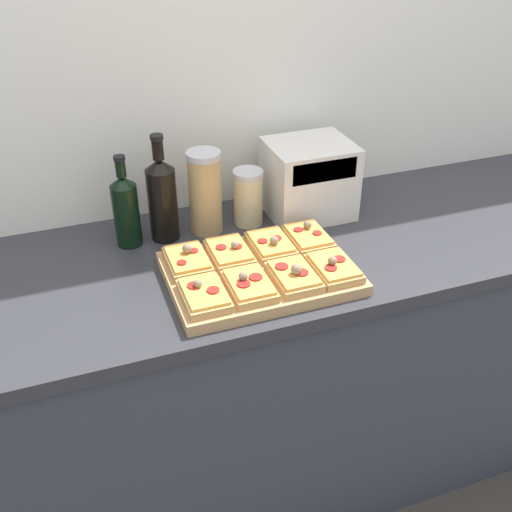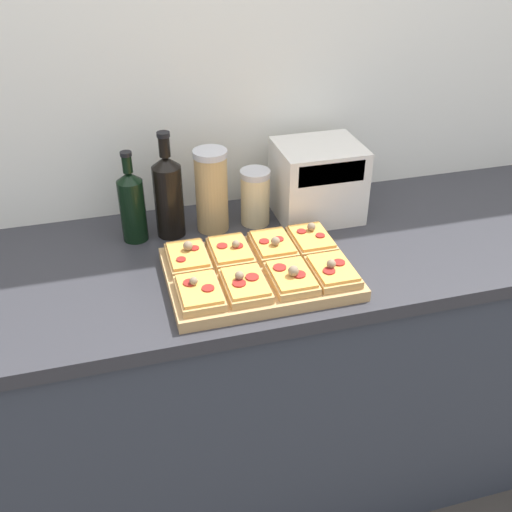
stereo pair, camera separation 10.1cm
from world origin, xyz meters
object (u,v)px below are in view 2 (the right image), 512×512
Objects in this scene: olive_oil_bottle at (132,205)px; toaster_oven at (318,181)px; grain_jar_short at (255,197)px; wine_bottle at (168,194)px; cutting_board at (259,274)px; grain_jar_tall at (212,190)px.

toaster_oven is (0.55, -0.00, 0.00)m from olive_oil_bottle.
grain_jar_short is at bearing -0.00° from olive_oil_bottle.
cutting_board is at bearing -57.64° from wine_bottle.
toaster_oven reaches higher than grain_jar_short.
olive_oil_bottle is 0.36m from grain_jar_short.
grain_jar_tall is at bearing 101.70° from cutting_board.
olive_oil_bottle is at bearing 180.00° from grain_jar_short.
cutting_board is 0.31m from grain_jar_short.
grain_jar_tall is 1.45× the size of grain_jar_short.
grain_jar_short is 0.63× the size of toaster_oven.
grain_jar_tall is (0.12, -0.00, -0.00)m from wine_bottle.
olive_oil_bottle is at bearing 134.68° from cutting_board.
grain_jar_tall reaches higher than cutting_board.
grain_jar_tall is 0.32m from toaster_oven.
grain_jar_tall reaches higher than toaster_oven.
wine_bottle reaches higher than toaster_oven.
cutting_board is 1.52× the size of wine_bottle.
wine_bottle is at bearing 179.89° from toaster_oven.
cutting_board is 1.92× the size of grain_jar_tall.
grain_jar_short is at bearing -0.00° from wine_bottle.
olive_oil_bottle reaches higher than cutting_board.
grain_jar_short is at bearing 179.75° from toaster_oven.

